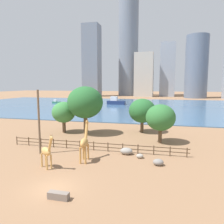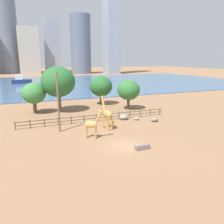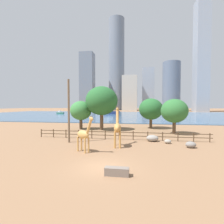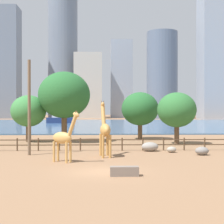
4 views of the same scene
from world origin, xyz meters
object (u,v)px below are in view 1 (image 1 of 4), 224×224
utility_pole (39,122)px  tree_right_tall (64,112)px  giraffe_tall (47,152)px  giraffe_companion (85,142)px  boat_ferry (56,102)px  boat_sailboat (116,102)px  boulder_by_pole (158,162)px  feeding_trough (58,196)px  tree_center_broad (161,118)px  boulder_small (140,156)px  tree_left_small (85,102)px  boulder_near_fence (126,151)px  tree_left_large (142,111)px

utility_pole → tree_right_tall: (-2.87, 13.14, -0.39)m
giraffe_tall → utility_pole: bearing=162.3°
giraffe_companion → boat_ferry: giraffe_companion is taller
boat_ferry → boat_sailboat: size_ratio=0.49×
boulder_by_pole → feeding_trough: boulder_by_pole is taller
tree_center_broad → boat_sailboat: size_ratio=0.75×
boulder_small → boat_ferry: bearing=125.2°
boulder_small → tree_left_small: (-11.70, 11.22, 5.81)m
tree_left_small → boat_sailboat: size_ratio=1.09×
feeding_trough → boat_sailboat: bearing=99.7°
boulder_near_fence → tree_right_tall: 18.23m
boulder_near_fence → tree_left_small: size_ratio=0.19×
tree_center_broad → boat_ferry: tree_center_broad is taller
boulder_small → tree_center_broad: bearing=74.3°
tree_left_large → tree_left_small: bearing=-158.0°
boulder_small → tree_left_small: 17.22m
giraffe_tall → feeding_trough: size_ratio=2.31×
utility_pole → tree_center_broad: utility_pole is taller
tree_right_tall → tree_left_small: (4.69, -0.43, 2.09)m
giraffe_tall → giraffe_companion: bearing=77.0°
feeding_trough → tree_left_large: (4.00, 27.17, 4.01)m
boat_sailboat → utility_pole: bearing=-84.9°
utility_pole → giraffe_tall: bearing=-50.5°
boat_sailboat → boulder_by_pole: bearing=-73.0°
tree_right_tall → tree_left_small: size_ratio=0.67×
boulder_small → giraffe_companion: bearing=-157.6°
tree_left_large → tree_center_broad: size_ratio=1.06×
boulder_by_pole → boat_ferry: (-52.09, 72.46, 0.42)m
boat_sailboat → tree_left_small: bearing=-82.2°
tree_left_large → boat_sailboat: size_ratio=0.80×
boulder_small → feeding_trough: feeding_trough is taller
tree_left_large → giraffe_tall: bearing=-111.7°
boat_ferry → boulder_by_pole: bearing=-52.4°
giraffe_companion → tree_right_tall: 17.49m
feeding_trough → boat_ferry: 93.41m
feeding_trough → tree_right_tall: size_ratio=0.30×
giraffe_tall → boulder_by_pole: bearing=50.5°
giraffe_companion → boat_ferry: (-43.14, 73.16, -1.57)m
tree_left_small → boat_ferry: (-37.98, 59.24, -5.28)m
giraffe_companion → tree_left_small: size_ratio=0.56×
boulder_small → tree_left_small: bearing=136.2°
giraffe_companion → boat_ferry: 84.95m
giraffe_companion → boulder_by_pole: 9.19m
boulder_by_pole → tree_left_large: size_ratio=0.19×
tree_right_tall → boat_ferry: size_ratio=1.48×
utility_pole → boulder_by_pole: bearing=-1.9°
boulder_near_fence → giraffe_companion: bearing=-140.3°
boulder_near_fence → tree_center_broad: size_ratio=0.27×
giraffe_companion → boulder_by_pole: bearing=-93.2°
tree_left_large → tree_center_broad: (3.70, -7.14, -0.15)m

